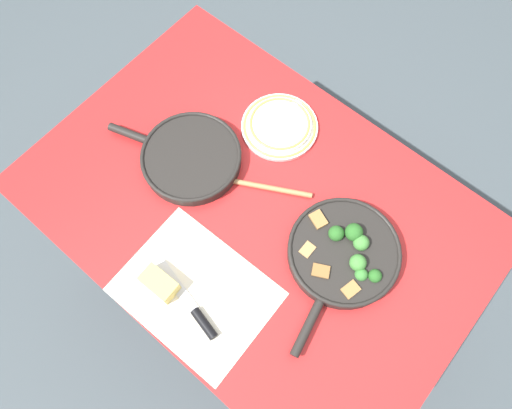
{
  "coord_description": "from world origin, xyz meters",
  "views": [
    {
      "loc": [
        0.3,
        -0.35,
        1.94
      ],
      "look_at": [
        0.0,
        0.0,
        0.79
      ],
      "focal_mm": 32.0,
      "sensor_mm": 36.0,
      "label": 1
    }
  ],
  "objects": [
    {
      "name": "grater_knife",
      "position": [
        0.06,
        -0.32,
        0.78
      ],
      "size": [
        0.25,
        0.08,
        0.02
      ],
      "rotation": [
        0.0,
        0.0,
        2.94
      ],
      "color": "silver",
      "rests_on": "dining_table_red"
    },
    {
      "name": "dining_table_red",
      "position": [
        0.0,
        0.0,
        0.68
      ],
      "size": [
        1.25,
        0.86,
        0.77
      ],
      "color": "red",
      "rests_on": "ground_plane"
    },
    {
      "name": "ground_plane",
      "position": [
        0.0,
        0.0,
        0.0
      ],
      "size": [
        14.0,
        14.0,
        0.0
      ],
      "primitive_type": "plane",
      "color": "#424C51"
    },
    {
      "name": "parchment_sheet",
      "position": [
        0.03,
        -0.28,
        0.77
      ],
      "size": [
        0.39,
        0.3,
        0.0
      ],
      "color": "silver",
      "rests_on": "dining_table_red"
    },
    {
      "name": "skillet_eggs",
      "position": [
        -0.23,
        -0.01,
        0.79
      ],
      "size": [
        0.4,
        0.29,
        0.04
      ],
      "rotation": [
        0.0,
        0.0,
        3.45
      ],
      "color": "black",
      "rests_on": "dining_table_red"
    },
    {
      "name": "skillet_broccoli",
      "position": [
        0.26,
        0.04,
        0.8
      ],
      "size": [
        0.3,
        0.44,
        0.08
      ],
      "rotation": [
        0.0,
        0.0,
        4.92
      ],
      "color": "black",
      "rests_on": "dining_table_red"
    },
    {
      "name": "dinner_plate_stack",
      "position": [
        -0.11,
        0.24,
        0.78
      ],
      "size": [
        0.23,
        0.23,
        0.03
      ],
      "color": "white",
      "rests_on": "dining_table_red"
    },
    {
      "name": "cheese_block",
      "position": [
        -0.05,
        -0.32,
        0.8
      ],
      "size": [
        0.1,
        0.06,
        0.05
      ],
      "color": "#E0C15B",
      "rests_on": "dining_table_red"
    },
    {
      "name": "wooden_spoon",
      "position": [
        -0.09,
        0.02,
        0.78
      ],
      "size": [
        0.31,
        0.19,
        0.02
      ],
      "rotation": [
        0.0,
        0.0,
        3.64
      ],
      "color": "#A87A4C",
      "rests_on": "dining_table_red"
    }
  ]
}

